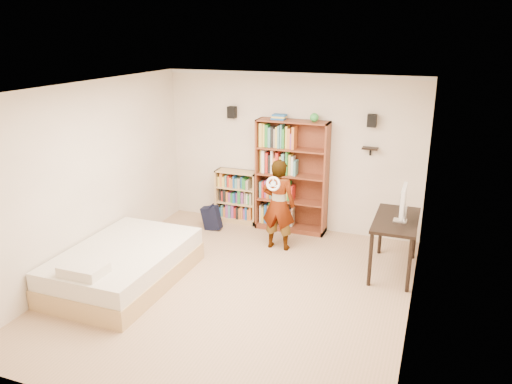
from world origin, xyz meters
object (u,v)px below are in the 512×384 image
low_bookshelf (237,196)px  person (278,205)px  computer_desk (394,245)px  daybed (124,261)px  tall_bookshelf (292,177)px

low_bookshelf → person: (1.07, -0.86, 0.26)m
low_bookshelf → computer_desk: bearing=-20.0°
low_bookshelf → daybed: bearing=-102.1°
low_bookshelf → computer_desk: size_ratio=0.80×
computer_desk → person: bearing=173.9°
daybed → low_bookshelf: bearing=77.9°
computer_desk → daybed: (-3.46, -1.64, -0.09)m
computer_desk → person: size_ratio=0.81×
low_bookshelf → computer_desk: low_bookshelf is taller
computer_desk → person: person is taller
person → daybed: bearing=48.1°
low_bookshelf → computer_desk: (2.89, -1.05, -0.07)m
tall_bookshelf → daybed: size_ratio=0.90×
computer_desk → low_bookshelf: bearing=160.0°
tall_bookshelf → daybed: (-1.61, -2.66, -0.65)m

